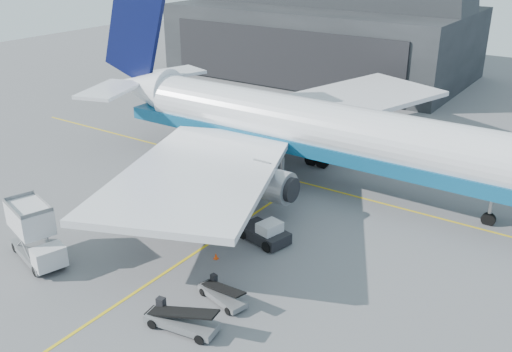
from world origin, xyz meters
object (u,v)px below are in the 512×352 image
Objects in this scene: airliner at (301,127)px; pushback_tug at (265,233)px; belt_loader_b at (222,294)px; belt_loader_a at (181,321)px; catering_truck at (35,234)px.

airliner is 12.10× the size of pushback_tug.
belt_loader_b is at bearing -62.84° from pushback_tug.
belt_loader_a is 1.21× the size of belt_loader_b.
belt_loader_b is at bearing -73.21° from airliner.
belt_loader_a reaches higher than belt_loader_b.
catering_truck is (-8.64, -25.70, -3.28)m from airliner.
airliner is 23.54m from belt_loader_b.
belt_loader_b is (15.29, 3.67, -1.70)m from catering_truck.
pushback_tug is 0.88× the size of belt_loader_a.
pushback_tug is at bearing 59.40° from catering_truck.
airliner is at bearing 94.88° from belt_loader_a.
belt_loader_a reaches higher than pushback_tug.
belt_loader_a is (6.32, -25.91, -4.87)m from airliner.
airliner reaches higher than belt_loader_b.
belt_loader_b is (2.13, -8.65, -0.23)m from pushback_tug.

